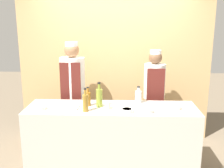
% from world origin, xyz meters
% --- Properties ---
extents(cabinet_wall, '(3.19, 0.18, 2.40)m').
position_xyz_m(cabinet_wall, '(0.00, 1.17, 1.20)').
color(cabinet_wall, tan).
rests_on(cabinet_wall, ground_plane).
extents(counter, '(2.21, 0.63, 0.92)m').
position_xyz_m(counter, '(0.00, 0.00, 0.46)').
color(counter, beige).
rests_on(counter, ground_plane).
extents(sauce_bowl_yellow, '(0.14, 0.14, 0.05)m').
position_xyz_m(sauce_bowl_yellow, '(-0.90, -0.11, 0.94)').
color(sauce_bowl_yellow, white).
rests_on(sauce_bowl_yellow, counter).
extents(sauce_bowl_brown, '(0.15, 0.15, 0.04)m').
position_xyz_m(sauce_bowl_brown, '(0.37, -0.02, 0.94)').
color(sauce_bowl_brown, white).
rests_on(sauce_bowl_brown, counter).
extents(sauce_bowl_white, '(0.16, 0.16, 0.05)m').
position_xyz_m(sauce_bowl_white, '(0.44, -0.18, 0.94)').
color(sauce_bowl_white, white).
rests_on(sauce_bowl_white, counter).
extents(sauce_bowl_purple, '(0.15, 0.15, 0.04)m').
position_xyz_m(sauce_bowl_purple, '(0.81, -0.04, 0.94)').
color(sauce_bowl_purple, white).
rests_on(sauce_bowl_purple, counter).
extents(sauce_bowl_red, '(0.14, 0.14, 0.05)m').
position_xyz_m(sauce_bowl_red, '(0.20, -0.19, 0.94)').
color(sauce_bowl_red, white).
rests_on(sauce_bowl_red, counter).
extents(cutting_board, '(0.35, 0.22, 0.02)m').
position_xyz_m(cutting_board, '(-0.60, -0.04, 0.93)').
color(cutting_board, white).
rests_on(cutting_board, counter).
extents(bottle_oil, '(0.08, 0.08, 0.33)m').
position_xyz_m(bottle_oil, '(-0.16, 0.02, 1.04)').
color(bottle_oil, olive).
rests_on(bottle_oil, counter).
extents(bottle_amber, '(0.07, 0.07, 0.26)m').
position_xyz_m(bottle_amber, '(-0.31, 0.05, 1.02)').
color(bottle_amber, '#9E661E').
rests_on(bottle_amber, counter).
extents(bottle_clear, '(0.09, 0.09, 0.24)m').
position_xyz_m(bottle_clear, '(0.35, 0.19, 1.01)').
color(bottle_clear, silver).
rests_on(bottle_clear, counter).
extents(bottle_vinegar, '(0.07, 0.07, 0.30)m').
position_xyz_m(bottle_vinegar, '(-0.32, -0.17, 1.03)').
color(bottle_vinegar, olive).
rests_on(bottle_vinegar, counter).
extents(cup_cream, '(0.07, 0.07, 0.09)m').
position_xyz_m(cup_cream, '(-0.05, -0.07, 0.96)').
color(cup_cream, silver).
rests_on(cup_cream, counter).
extents(chef_left, '(0.38, 0.38, 1.71)m').
position_xyz_m(chef_left, '(-0.62, 0.64, 0.92)').
color(chef_left, '#28282D').
rests_on(chef_left, ground_plane).
extents(chef_right, '(0.32, 0.32, 1.59)m').
position_xyz_m(chef_right, '(0.62, 0.64, 0.87)').
color(chef_right, '#28282D').
rests_on(chef_right, ground_plane).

